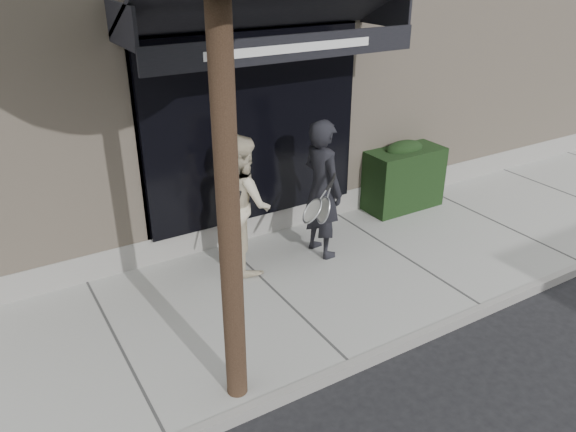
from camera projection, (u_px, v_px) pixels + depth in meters
ground at (398, 260)px, 8.05m from camera, size 80.00×80.00×0.00m
sidewalk at (398, 256)px, 8.03m from camera, size 20.00×3.00×0.12m
curb at (483, 310)px, 6.82m from camera, size 20.00×0.10×0.14m
building_facade at (237, 24)px, 10.70m from camera, size 14.30×8.04×5.64m
hedge at (402, 176)px, 9.25m from camera, size 1.30×0.70×1.14m
pedestrian_front at (322, 189)px, 7.61m from camera, size 0.78×0.90×1.94m
pedestrian_back at (241, 203)px, 7.32m from camera, size 0.79×0.95×1.84m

